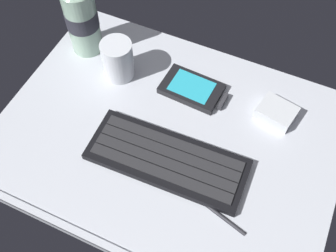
# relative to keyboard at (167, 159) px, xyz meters

# --- Properties ---
(ground_plane) EXTENTS (0.64, 0.48, 0.03)m
(ground_plane) POSITION_rel_keyboard_xyz_m (-0.02, 0.05, -0.02)
(ground_plane) COLOR silver
(keyboard) EXTENTS (0.29, 0.12, 0.02)m
(keyboard) POSITION_rel_keyboard_xyz_m (0.00, 0.00, 0.00)
(keyboard) COLOR black
(keyboard) RESTS_ON ground_plane
(handheld_device) EXTENTS (0.13, 0.08, 0.02)m
(handheld_device) POSITION_rel_keyboard_xyz_m (-0.02, 0.17, -0.00)
(handheld_device) COLOR black
(handheld_device) RESTS_ON ground_plane
(juice_cup) EXTENTS (0.06, 0.06, 0.09)m
(juice_cup) POSITION_rel_keyboard_xyz_m (-0.18, 0.15, 0.03)
(juice_cup) COLOR silver
(juice_cup) RESTS_ON ground_plane
(water_bottle) EXTENTS (0.07, 0.07, 0.21)m
(water_bottle) POSITION_rel_keyboard_xyz_m (-0.28, 0.19, 0.08)
(water_bottle) COLOR #9EC1A8
(water_bottle) RESTS_ON ground_plane
(charger_block) EXTENTS (0.08, 0.07, 0.02)m
(charger_block) POSITION_rel_keyboard_xyz_m (0.15, 0.18, 0.00)
(charger_block) COLOR silver
(charger_block) RESTS_ON ground_plane
(stylus_pen) EXTENTS (0.09, 0.03, 0.01)m
(stylus_pen) POSITION_rel_keyboard_xyz_m (0.13, -0.06, -0.00)
(stylus_pen) COLOR #26262B
(stylus_pen) RESTS_ON ground_plane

